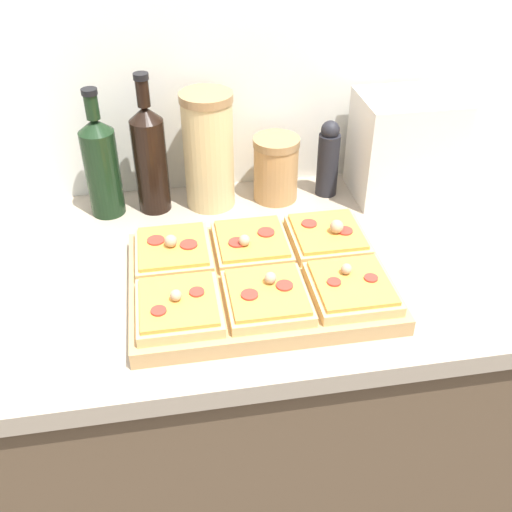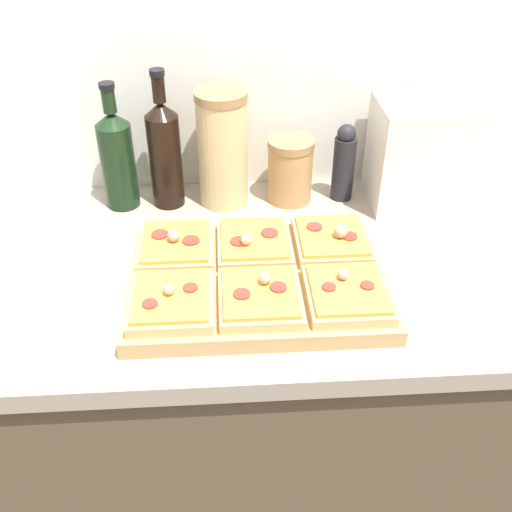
{
  "view_description": "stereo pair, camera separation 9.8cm",
  "coord_description": "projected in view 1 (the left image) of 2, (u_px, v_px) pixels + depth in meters",
  "views": [
    {
      "loc": [
        -0.2,
        -0.65,
        1.63
      ],
      "look_at": [
        -0.04,
        0.26,
        0.97
      ],
      "focal_mm": 42.0,
      "sensor_mm": 36.0,
      "label": 1
    },
    {
      "loc": [
        -0.1,
        -0.66,
        1.63
      ],
      "look_at": [
        -0.04,
        0.26,
        0.97
      ],
      "focal_mm": 42.0,
      "sensor_mm": 36.0,
      "label": 2
    }
  ],
  "objects": [
    {
      "name": "wall_back",
      "position": [
        244.0,
        39.0,
        1.31
      ],
      "size": [
        6.0,
        0.06,
        2.5
      ],
      "color": "silver",
      "rests_on": "ground_plane"
    },
    {
      "name": "kitchen_counter",
      "position": [
        270.0,
        406.0,
        1.49
      ],
      "size": [
        2.63,
        0.67,
        0.91
      ],
      "color": "brown",
      "rests_on": "ground_plane"
    },
    {
      "name": "cutting_board",
      "position": [
        259.0,
        281.0,
        1.13
      ],
      "size": [
        0.48,
        0.35,
        0.03
      ],
      "primitive_type": "cube",
      "color": "tan",
      "rests_on": "kitchen_counter"
    },
    {
      "name": "pizza_slice_back_left",
      "position": [
        173.0,
        250.0,
        1.16
      ],
      "size": [
        0.14,
        0.16,
        0.05
      ],
      "color": "tan",
      "rests_on": "cutting_board"
    },
    {
      "name": "pizza_slice_back_center",
      "position": [
        251.0,
        243.0,
        1.18
      ],
      "size": [
        0.14,
        0.16,
        0.05
      ],
      "color": "tan",
      "rests_on": "cutting_board"
    },
    {
      "name": "pizza_slice_back_right",
      "position": [
        327.0,
        235.0,
        1.2
      ],
      "size": [
        0.14,
        0.16,
        0.06
      ],
      "color": "tan",
      "rests_on": "cutting_board"
    },
    {
      "name": "pizza_slice_front_left",
      "position": [
        179.0,
        306.0,
        1.03
      ],
      "size": [
        0.14,
        0.16,
        0.05
      ],
      "color": "tan",
      "rests_on": "cutting_board"
    },
    {
      "name": "pizza_slice_front_center",
      "position": [
        267.0,
        296.0,
        1.05
      ],
      "size": [
        0.14,
        0.16,
        0.05
      ],
      "color": "tan",
      "rests_on": "cutting_board"
    },
    {
      "name": "pizza_slice_front_right",
      "position": [
        352.0,
        287.0,
        1.07
      ],
      "size": [
        0.14,
        0.16,
        0.05
      ],
      "color": "tan",
      "rests_on": "cutting_board"
    },
    {
      "name": "olive_oil_bottle",
      "position": [
        102.0,
        165.0,
        1.3
      ],
      "size": [
        0.08,
        0.08,
        0.29
      ],
      "color": "black",
      "rests_on": "kitchen_counter"
    },
    {
      "name": "wine_bottle",
      "position": [
        150.0,
        157.0,
        1.3
      ],
      "size": [
        0.07,
        0.07,
        0.31
      ],
      "color": "black",
      "rests_on": "kitchen_counter"
    },
    {
      "name": "grain_jar_tall",
      "position": [
        209.0,
        151.0,
        1.32
      ],
      "size": [
        0.12,
        0.12,
        0.27
      ],
      "color": "tan",
      "rests_on": "kitchen_counter"
    },
    {
      "name": "grain_jar_short",
      "position": [
        276.0,
        168.0,
        1.37
      ],
      "size": [
        0.11,
        0.11,
        0.15
      ],
      "color": "#AD7F4C",
      "rests_on": "kitchen_counter"
    },
    {
      "name": "pepper_mill",
      "position": [
        328.0,
        159.0,
        1.38
      ],
      "size": [
        0.05,
        0.05,
        0.18
      ],
      "color": "black",
      "rests_on": "kitchen_counter"
    },
    {
      "name": "toaster_oven",
      "position": [
        404.0,
        146.0,
        1.37
      ],
      "size": [
        0.25,
        0.17,
        0.24
      ],
      "color": "beige",
      "rests_on": "kitchen_counter"
    }
  ]
}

